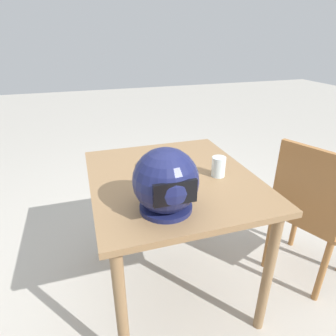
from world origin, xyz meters
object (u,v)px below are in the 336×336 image
Objects in this scene: dining_table at (172,194)px; chair_side at (311,209)px; motorcycle_helmet at (166,182)px; drinking_glass at (218,167)px; pizza at (164,163)px.

chair_side is at bearing 167.53° from dining_table.
chair_side is (-0.90, -0.11, -0.37)m from motorcycle_helmet.
motorcycle_helmet is 0.41m from drinking_glass.
motorcycle_helmet is at bearing 74.42° from pizza.
motorcycle_helmet is 2.60× the size of drinking_glass.
drinking_glass is 0.64m from chair_side.
drinking_glass is at bearing 141.71° from pizza.
drinking_glass reaches higher than pizza.
dining_table is 9.10× the size of drinking_glass.
pizza is at bearing -38.29° from drinking_glass.
motorcycle_helmet is at bearing 6.75° from chair_side.
dining_table is 3.49× the size of motorcycle_helmet.
dining_table is 0.38m from motorcycle_helmet.
chair_side is (-0.78, 0.17, -0.14)m from dining_table.
chair_side reaches higher than dining_table.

